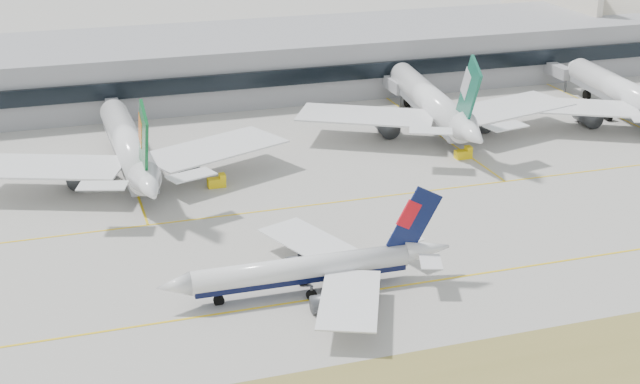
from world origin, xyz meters
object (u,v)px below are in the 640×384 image
object	(u,v)px
widebody_china_air	(628,96)
terminal	(225,63)
widebody_eva	(130,149)
widebody_cathay	(432,104)
taxiing_airliner	(312,269)

from	to	relation	value
widebody_china_air	terminal	size ratio (longest dim) A/B	0.23
widebody_eva	widebody_cathay	distance (m)	71.41
terminal	widebody_china_air	bearing A→B (deg)	-33.37
terminal	taxiing_airliner	bearing A→B (deg)	-95.76
taxiing_airliner	widebody_cathay	world-z (taller)	widebody_cathay
widebody_cathay	terminal	size ratio (longest dim) A/B	0.24
taxiing_airliner	widebody_eva	distance (m)	61.20
widebody_eva	terminal	distance (m)	67.79
taxiing_airliner	widebody_china_air	world-z (taller)	widebody_china_air
widebody_eva	widebody_cathay	xyz separation A→B (m)	(70.71, 9.97, 0.28)
widebody_cathay	taxiing_airliner	bearing A→B (deg)	150.22
widebody_eva	taxiing_airliner	bearing A→B (deg)	-161.96
widebody_eva	terminal	xyz separation A→B (m)	(32.28, 59.60, 1.43)
taxiing_airliner	terminal	world-z (taller)	taxiing_airliner
widebody_eva	widebody_china_air	bearing A→B (deg)	-90.24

